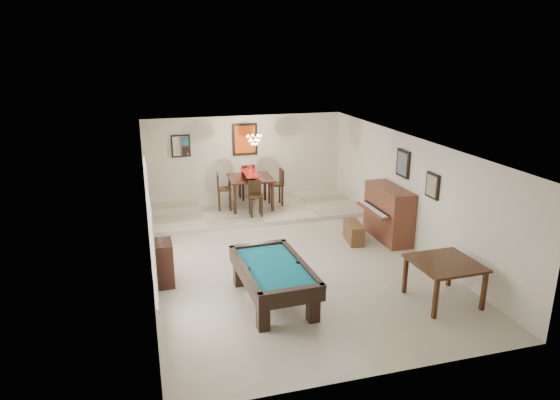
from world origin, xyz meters
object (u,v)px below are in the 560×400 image
apothecary_chest (163,263)px  dining_table (251,190)px  dining_chair_north (246,182)px  dining_chair_west (224,192)px  upright_piano (383,214)px  dining_chair_south (256,199)px  piano_bench (354,232)px  dining_chair_east (276,187)px  flower_vase (250,169)px  square_table (443,282)px  pool_table (273,284)px  chandelier (254,136)px

apothecary_chest → dining_table: size_ratio=0.74×
dining_chair_north → dining_chair_west: bearing=38.0°
upright_piano → dining_chair_south: size_ratio=1.66×
piano_bench → dining_chair_south: size_ratio=0.89×
dining_table → dining_chair_east: bearing=0.5°
apothecary_chest → dining_chair_west: dining_chair_west is taller
flower_vase → dining_chair_west: size_ratio=0.22×
square_table → dining_chair_west: 6.88m
piano_bench → dining_table: (-1.90, 2.99, 0.39)m
pool_table → square_table: size_ratio=1.88×
dining_chair_south → flower_vase: bearing=91.8°
dining_chair_west → flower_vase: bearing=-81.3°
square_table → dining_chair_north: bearing=107.8°
piano_bench → chandelier: size_ratio=1.42×
square_table → chandelier: bearing=110.0°
dining_chair_south → dining_chair_west: dining_chair_west is taller
dining_chair_north → chandelier: bearing=85.8°
square_table → dining_chair_south: (-2.31, 5.39, 0.20)m
square_table → chandelier: (-2.19, 6.00, 1.80)m
chandelier → dining_chair_east: bearing=15.9°
square_table → dining_chair_north: (-2.23, 6.96, 0.27)m
dining_table → upright_piano: bearing=-49.0°
apothecary_chest → flower_vase: flower_vase is taller
square_table → piano_bench: (-0.38, 3.19, -0.16)m
upright_piano → piano_bench: (-0.73, 0.04, -0.42)m
dining_chair_north → piano_bench: bearing=109.4°
dining_chair_east → apothecary_chest: bearing=-38.8°
dining_table → dining_chair_west: dining_chair_west is taller
upright_piano → flower_vase: flower_vase is taller
upright_piano → dining_chair_east: 3.57m
dining_chair_south → upright_piano: bearing=-35.8°
apothecary_chest → dining_chair_west: size_ratio=0.86×
piano_bench → square_table: bearing=-83.2°
dining_chair_south → dining_table: bearing=91.8°
apothecary_chest → upright_piano: bearing=11.0°
pool_table → dining_chair_north: 6.19m
apothecary_chest → chandelier: (2.78, 3.88, 1.75)m
dining_table → pool_table: bearing=-98.1°
pool_table → flower_vase: flower_vase is taller
dining_chair_east → chandelier: chandelier is taller
flower_vase → chandelier: size_ratio=0.39×
dining_chair_west → chandelier: (0.85, -0.16, 1.56)m
dining_chair_east → chandelier: (-0.66, -0.19, 1.55)m
apothecary_chest → dining_table: (2.69, 4.06, 0.17)m
flower_vase → dining_chair_west: 0.97m
square_table → upright_piano: 3.19m
pool_table → dining_chair_north: bearing=80.2°
dining_chair_south → dining_chair_west: bearing=137.5°
pool_table → chandelier: chandelier is taller
upright_piano → dining_chair_west: bearing=138.4°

